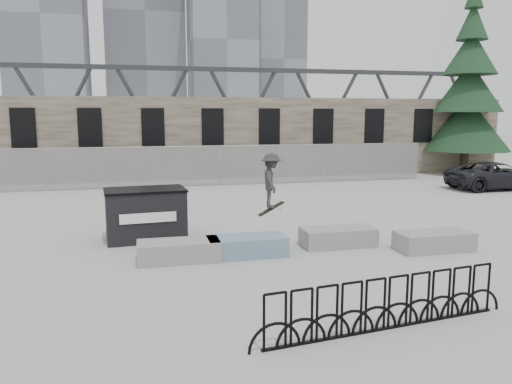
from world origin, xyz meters
TOP-DOWN VIEW (x-y plane):
  - ground at (0.00, 0.00)m, footprint 120.00×120.00m
  - stone_wall at (0.00, 16.24)m, footprint 36.00×2.58m
  - chainlink_fence at (-0.00, 12.50)m, footprint 22.06×0.06m
  - planter_far_left at (-3.09, -0.29)m, footprint 2.00×0.90m
  - planter_center_left at (-1.36, -0.24)m, footprint 2.00×0.90m
  - planter_center_right at (1.27, 0.14)m, footprint 2.00×0.90m
  - planter_offset at (3.58, -0.86)m, footprint 2.00×0.90m
  - dumpster at (-3.84, 2.07)m, footprint 2.36×1.56m
  - bike_rack at (-0.02, -5.09)m, footprint 4.90×0.73m
  - spruce_tree at (15.36, 14.40)m, footprint 5.11×5.11m
  - skyline_towers at (-1.01, 93.81)m, footprint 58.00×28.00m
  - truss_bridge at (10.00, 55.00)m, footprint 70.00×3.00m
  - suv at (12.77, 8.28)m, footprint 4.77×2.29m
  - skateboarder at (-0.43, 0.87)m, footprint 0.76×1.06m

SIDE VIEW (x-z plane):
  - ground at x=0.00m, z-range 0.00..0.00m
  - planter_far_left at x=-3.09m, z-range 0.02..0.52m
  - planter_center_left at x=-1.36m, z-range 0.02..0.52m
  - planter_center_right at x=1.27m, z-range 0.02..0.52m
  - planter_offset at x=3.58m, z-range 0.02..0.52m
  - bike_rack at x=-0.02m, z-range -0.01..0.89m
  - suv at x=12.77m, z-range 0.00..1.31m
  - dumpster at x=-3.84m, z-range 0.01..1.49m
  - chainlink_fence at x=0.00m, z-range 0.03..2.05m
  - skateboarder at x=-0.43m, z-range 0.89..2.63m
  - stone_wall at x=0.00m, z-range 0.01..4.51m
  - truss_bridge at x=10.00m, z-range -0.77..9.03m
  - spruce_tree at x=15.36m, z-range -1.12..10.38m
  - skyline_towers at x=-1.01m, z-range -3.21..44.79m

